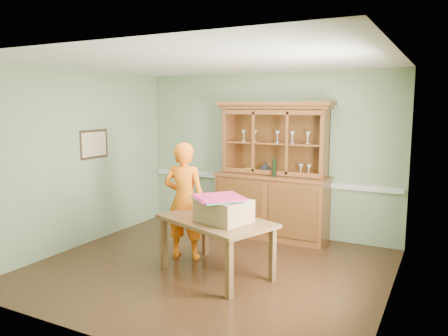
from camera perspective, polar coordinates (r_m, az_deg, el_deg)
The scene contains 14 objects.
floor at distance 5.97m, azimuth -2.07°, elevation -13.00°, with size 4.50×4.50×0.00m, color #402414.
ceiling at distance 5.59m, azimuth -2.22°, elevation 13.75°, with size 4.50×4.50×0.00m, color white.
wall_back at distance 7.42m, azimuth 5.53°, elevation 1.90°, with size 4.50×4.50×0.00m, color gray.
wall_left at distance 7.01m, azimuth -18.35°, elevation 1.15°, with size 4.00×4.00×0.00m, color gray.
wall_right at distance 4.93m, azimuth 21.24°, elevation -1.80°, with size 4.00×4.00×0.00m, color gray.
wall_front at distance 4.04m, azimuth -16.36°, elevation -3.69°, with size 4.50×4.50×0.00m, color gray.
chair_rail at distance 7.46m, azimuth 5.41°, elevation -1.56°, with size 4.41×0.05×0.08m, color silver.
framed_map at distance 7.18m, azimuth -16.59°, elevation 3.00°, with size 0.03×0.60×0.46m.
window_panel at distance 4.61m, azimuth 20.66°, elevation -0.54°, with size 0.03×0.96×1.36m.
china_hutch at distance 7.19m, azimuth 6.32°, elevation -2.92°, with size 1.89×0.62×2.22m.
dining_table at distance 5.60m, azimuth -1.09°, elevation -7.53°, with size 1.67×1.33×0.73m.
cardboard_box at distance 5.42m, azimuth -0.05°, elevation -5.57°, with size 0.61×0.49×0.28m, color #97734E.
kite_stack at distance 5.37m, azimuth -0.66°, elevation -3.89°, with size 0.77×0.77×0.04m.
person at distance 6.19m, azimuth -5.17°, elevation -4.26°, with size 0.60×0.40×1.66m, color orange.
Camera 1 is at (2.76, -4.84, 2.16)m, focal length 35.00 mm.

